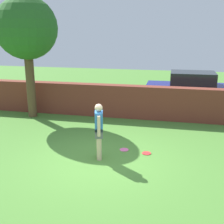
% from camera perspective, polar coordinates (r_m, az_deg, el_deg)
% --- Properties ---
extents(ground_plane, '(40.00, 40.00, 0.00)m').
position_cam_1_polar(ground_plane, '(8.47, -2.21, -9.51)').
color(ground_plane, '#4C8433').
extents(brick_wall, '(12.68, 0.50, 1.36)m').
position_cam_1_polar(brick_wall, '(12.76, -3.49, 2.38)').
color(brick_wall, brown).
rests_on(brick_wall, ground).
extents(tree, '(2.50, 2.50, 4.91)m').
position_cam_1_polar(tree, '(12.67, -16.15, 15.06)').
color(tree, brown).
rests_on(tree, ground).
extents(person, '(0.31, 0.52, 1.62)m').
position_cam_1_polar(person, '(8.35, -2.54, -3.26)').
color(person, beige).
rests_on(person, ground).
extents(car, '(4.22, 1.97, 1.72)m').
position_cam_1_polar(car, '(14.31, 15.13, 4.05)').
color(car, navy).
rests_on(car, ground).
extents(frisbee_pink, '(0.27, 0.27, 0.02)m').
position_cam_1_polar(frisbee_pink, '(9.22, 2.35, -7.27)').
color(frisbee_pink, pink).
rests_on(frisbee_pink, ground).
extents(frisbee_red, '(0.27, 0.27, 0.02)m').
position_cam_1_polar(frisbee_red, '(9.03, 6.66, -7.90)').
color(frisbee_red, red).
rests_on(frisbee_red, ground).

